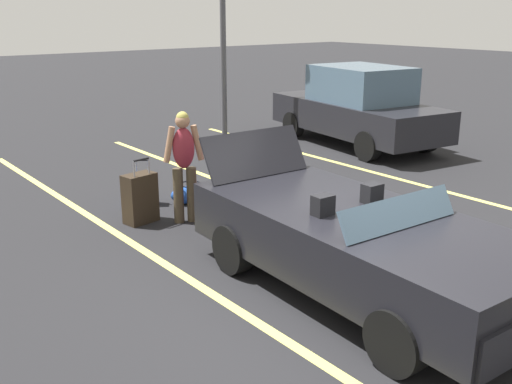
% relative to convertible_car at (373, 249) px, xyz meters
% --- Properties ---
extents(ground_plane, '(80.00, 80.00, 0.00)m').
position_rel_convertible_car_xyz_m(ground_plane, '(-0.20, 0.01, -0.59)').
color(ground_plane, black).
extents(lot_line_near, '(18.00, 0.12, 0.01)m').
position_rel_convertible_car_xyz_m(lot_line_near, '(-0.20, -1.27, -0.59)').
color(lot_line_near, '#EAE066').
rests_on(lot_line_near, ground_plane).
extents(lot_line_mid, '(18.00, 0.12, 0.01)m').
position_rel_convertible_car_xyz_m(lot_line_mid, '(-0.20, 1.43, -0.59)').
color(lot_line_mid, '#EAE066').
rests_on(lot_line_mid, ground_plane).
extents(convertible_car, '(4.28, 1.98, 1.50)m').
position_rel_convertible_car_xyz_m(convertible_car, '(0.00, 0.00, 0.00)').
color(convertible_car, black).
rests_on(convertible_car, ground_plane).
extents(suitcase_large_black, '(0.37, 0.52, 0.98)m').
position_rel_convertible_car_xyz_m(suitcase_large_black, '(-3.79, -0.77, -0.22)').
color(suitcase_large_black, '#2D2319').
rests_on(suitcase_large_black, ground_plane).
extents(suitcase_medium_bright, '(0.41, 0.47, 0.62)m').
position_rel_convertible_car_xyz_m(suitcase_medium_bright, '(-2.93, 0.33, -0.28)').
color(suitcase_medium_bright, '#991E8C').
rests_on(suitcase_medium_bright, ground_plane).
extents(suitcase_small_carryon, '(0.35, 0.39, 0.74)m').
position_rel_convertible_car_xyz_m(suitcase_small_carryon, '(-4.53, -0.33, -0.34)').
color(suitcase_small_carryon, '#1E479E').
rests_on(suitcase_small_carryon, ground_plane).
extents(duffel_bag, '(0.55, 0.71, 0.34)m').
position_rel_convertible_car_xyz_m(duffel_bag, '(-4.08, 0.29, -0.43)').
color(duffel_bag, '#1E479E').
rests_on(duffel_bag, ground_plane).
extents(traveler_person, '(0.32, 0.60, 1.65)m').
position_rel_convertible_car_xyz_m(traveler_person, '(-3.40, -0.23, 0.34)').
color(traveler_person, '#4C3F2D').
rests_on(traveler_person, ground_plane).
extents(parked_sedan_far, '(4.71, 2.42, 1.82)m').
position_rel_convertible_car_xyz_m(parked_sedan_far, '(-5.46, 5.73, 0.30)').
color(parked_sedan_far, black).
rests_on(parked_sedan_far, ground_plane).
extents(parking_lamp_post, '(0.50, 0.24, 5.58)m').
position_rel_convertible_car_xyz_m(parking_lamp_post, '(-8.24, 3.92, 2.61)').
color(parking_lamp_post, '#4C4C51').
rests_on(parking_lamp_post, ground_plane).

